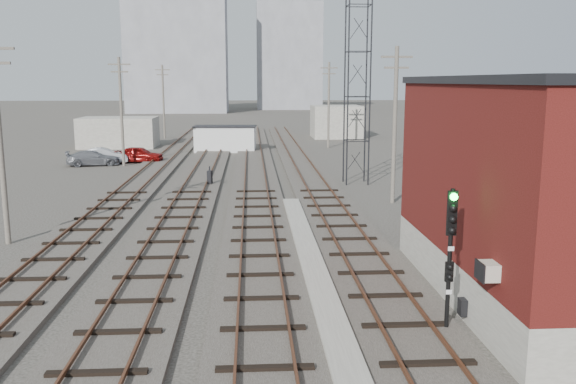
{
  "coord_description": "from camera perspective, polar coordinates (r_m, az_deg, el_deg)",
  "views": [
    {
      "loc": [
        -1.78,
        -6.7,
        7.07
      ],
      "look_at": [
        -0.16,
        19.87,
        2.2
      ],
      "focal_mm": 38.0,
      "sensor_mm": 36.0,
      "label": 1
    }
  ],
  "objects": [
    {
      "name": "car_grey",
      "position": [
        54.07,
        -17.78,
        3.04
      ],
      "size": [
        4.66,
        2.68,
        1.27
      ],
      "primitive_type": "imported",
      "rotation": [
        0.0,
        0.0,
        1.79
      ],
      "color": "slate",
      "rests_on": "ground"
    },
    {
      "name": "switch_stand",
      "position": [
        41.54,
        -7.33,
        1.34
      ],
      "size": [
        0.39,
        0.39,
        1.3
      ],
      "rotation": [
        0.0,
        0.0,
        -0.36
      ],
      "color": "black",
      "rests_on": "ground"
    },
    {
      "name": "apartment_left",
      "position": [
        142.84,
        -10.3,
        13.39
      ],
      "size": [
        22.0,
        14.0,
        30.0
      ],
      "primitive_type": "cube",
      "color": "gray",
      "rests_on": "ground"
    },
    {
      "name": "track_mid_right",
      "position": [
        46.23,
        -3.12,
        1.69
      ],
      "size": [
        3.2,
        90.0,
        0.39
      ],
      "color": "#332D28",
      "rests_on": "ground"
    },
    {
      "name": "brick_building",
      "position": [
        21.15,
        22.58,
        0.21
      ],
      "size": [
        6.54,
        12.2,
        7.22
      ],
      "color": "gray",
      "rests_on": "ground"
    },
    {
      "name": "shed_left",
      "position": [
        68.41,
        -15.56,
        5.4
      ],
      "size": [
        8.0,
        5.0,
        3.2
      ],
      "primitive_type": "cube",
      "color": "gray",
      "rests_on": "ground"
    },
    {
      "name": "track_mid_left",
      "position": [
        46.37,
        -8.07,
        1.63
      ],
      "size": [
        3.2,
        90.0,
        0.39
      ],
      "color": "#332D28",
      "rests_on": "ground"
    },
    {
      "name": "utility_pole_right_a",
      "position": [
        35.74,
        9.97,
        6.57
      ],
      "size": [
        1.8,
        0.24,
        9.0
      ],
      "color": "#595147",
      "rests_on": "ground"
    },
    {
      "name": "utility_pole_left_b",
      "position": [
        52.84,
        -15.34,
        7.54
      ],
      "size": [
        1.8,
        0.24,
        9.0
      ],
      "color": "#595147",
      "rests_on": "ground"
    },
    {
      "name": "apartment_right",
      "position": [
        157.11,
        0.07,
        12.53
      ],
      "size": [
        16.0,
        12.0,
        26.0
      ],
      "primitive_type": "cube",
      "color": "gray",
      "rests_on": "ground"
    },
    {
      "name": "track_right",
      "position": [
        46.42,
        1.83,
        1.73
      ],
      "size": [
        3.2,
        90.0,
        0.39
      ],
      "color": "#332D28",
      "rests_on": "ground"
    },
    {
      "name": "platform_curb",
      "position": [
        21.95,
        2.67,
        -8.08
      ],
      "size": [
        0.9,
        28.0,
        0.26
      ],
      "primitive_type": "cube",
      "color": "gray",
      "rests_on": "ground"
    },
    {
      "name": "lattice_tower",
      "position": [
        42.33,
        6.52,
        10.88
      ],
      "size": [
        1.6,
        1.6,
        15.0
      ],
      "color": "black",
      "rests_on": "ground"
    },
    {
      "name": "track_left",
      "position": [
        46.86,
        -12.95,
        1.56
      ],
      "size": [
        3.2,
        90.0,
        0.39
      ],
      "color": "#332D28",
      "rests_on": "ground"
    },
    {
      "name": "signal_mast",
      "position": [
        17.5,
        14.95,
        -5.21
      ],
      "size": [
        0.4,
        0.41,
        4.18
      ],
      "color": "gray",
      "rests_on": "ground"
    },
    {
      "name": "car_silver",
      "position": [
        55.1,
        -16.87,
        3.27
      ],
      "size": [
        4.31,
        1.97,
        1.37
      ],
      "primitive_type": "imported",
      "rotation": [
        0.0,
        0.0,
        1.7
      ],
      "color": "#B2B5BA",
      "rests_on": "ground"
    },
    {
      "name": "site_trailer",
      "position": [
        62.06,
        -5.89,
        5.0
      ],
      "size": [
        6.4,
        3.15,
        2.62
      ],
      "rotation": [
        0.0,
        0.0,
        -0.07
      ],
      "color": "silver",
      "rests_on": "ground"
    },
    {
      "name": "utility_pole_left_c",
      "position": [
        77.48,
        -11.59,
        8.48
      ],
      "size": [
        1.8,
        0.24,
        9.0
      ],
      "color": "#595147",
      "rests_on": "ground"
    },
    {
      "name": "car_red",
      "position": [
        55.0,
        -13.76,
        3.43
      ],
      "size": [
        4.33,
        2.09,
        1.42
      ],
      "primitive_type": "imported",
      "rotation": [
        0.0,
        0.0,
        1.47
      ],
      "color": "maroon",
      "rests_on": "ground"
    },
    {
      "name": "utility_pole_right_b",
      "position": [
        65.26,
        3.83,
        8.35
      ],
      "size": [
        1.8,
        0.24,
        9.0
      ],
      "color": "#595147",
      "rests_on": "ground"
    },
    {
      "name": "ground",
      "position": [
        67.09,
        -1.97,
        4.31
      ],
      "size": [
        320.0,
        320.0,
        0.0
      ],
      "primitive_type": "plane",
      "color": "#282621",
      "rests_on": "ground"
    },
    {
      "name": "shed_right",
      "position": [
        77.62,
        4.52,
        6.59
      ],
      "size": [
        6.0,
        6.0,
        4.0
      ],
      "primitive_type": "cube",
      "color": "gray",
      "rests_on": "ground"
    }
  ]
}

